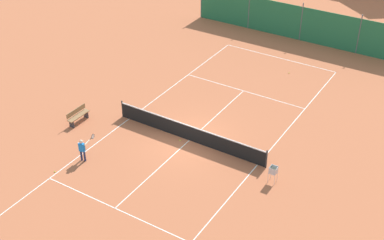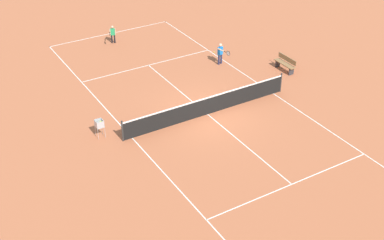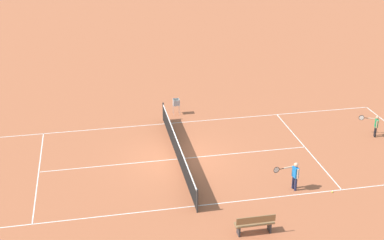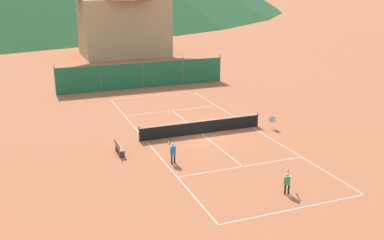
# 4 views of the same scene
# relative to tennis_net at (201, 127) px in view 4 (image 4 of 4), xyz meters

# --- Properties ---
(ground_plane) EXTENTS (600.00, 600.00, 0.00)m
(ground_plane) POSITION_rel_tennis_net_xyz_m (0.00, 0.00, -0.50)
(ground_plane) COLOR #B7603D
(court_line_markings) EXTENTS (8.25, 23.85, 0.01)m
(court_line_markings) POSITION_rel_tennis_net_xyz_m (0.00, 0.00, -0.50)
(court_line_markings) COLOR white
(court_line_markings) RESTS_ON ground
(tennis_net) EXTENTS (9.18, 0.08, 1.06)m
(tennis_net) POSITION_rel_tennis_net_xyz_m (0.00, 0.00, 0.00)
(tennis_net) COLOR #2D2D2D
(tennis_net) RESTS_ON ground
(windscreen_fence_far) EXTENTS (17.28, 0.08, 2.90)m
(windscreen_fence_far) POSITION_rel_tennis_net_xyz_m (-0.00, 15.50, 0.81)
(windscreen_fence_far) COLOR #236B42
(windscreen_fence_far) RESTS_ON ground
(player_far_baseline) EXTENTS (0.70, 0.88, 1.15)m
(player_far_baseline) POSITION_rel_tennis_net_xyz_m (0.47, -10.36, 0.17)
(player_far_baseline) COLOR black
(player_far_baseline) RESTS_ON ground
(player_far_service) EXTENTS (0.43, 1.09, 1.28)m
(player_far_service) POSITION_rel_tennis_net_xyz_m (-3.65, -4.37, 0.25)
(player_far_service) COLOR #23284C
(player_far_service) RESTS_ON ground
(tennis_ball_by_net_right) EXTENTS (0.07, 0.07, 0.07)m
(tennis_ball_by_net_right) POSITION_rel_tennis_net_xyz_m (-0.41, -0.31, -0.47)
(tennis_ball_by_net_right) COLOR #CCE033
(tennis_ball_by_net_right) RESTS_ON ground
(tennis_ball_mid_court) EXTENTS (0.07, 0.07, 0.07)m
(tennis_ball_mid_court) POSITION_rel_tennis_net_xyz_m (1.49, 10.11, -0.47)
(tennis_ball_mid_court) COLOR #CCE033
(tennis_ball_mid_court) RESTS_ON ground
(tennis_ball_far_corner) EXTENTS (0.07, 0.07, 0.07)m
(tennis_ball_far_corner) POSITION_rel_tennis_net_xyz_m (-4.23, -5.91, -0.47)
(tennis_ball_far_corner) COLOR #CCE033
(tennis_ball_far_corner) RESTS_ON ground
(ball_hopper) EXTENTS (0.36, 0.36, 0.89)m
(ball_hopper) POSITION_rel_tennis_net_xyz_m (5.30, -0.84, 0.16)
(ball_hopper) COLOR #B7B7BC
(ball_hopper) RESTS_ON ground
(courtside_bench) EXTENTS (0.36, 1.50, 0.84)m
(courtside_bench) POSITION_rel_tennis_net_xyz_m (-6.34, -1.80, -0.05)
(courtside_bench) COLOR olive
(courtside_bench) RESTS_ON ground
(alpine_chalet) EXTENTS (13.00, 10.00, 11.20)m
(alpine_chalet) POSITION_rel_tennis_net_xyz_m (3.14, 37.17, 5.32)
(alpine_chalet) COLOR tan
(alpine_chalet) RESTS_ON ground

